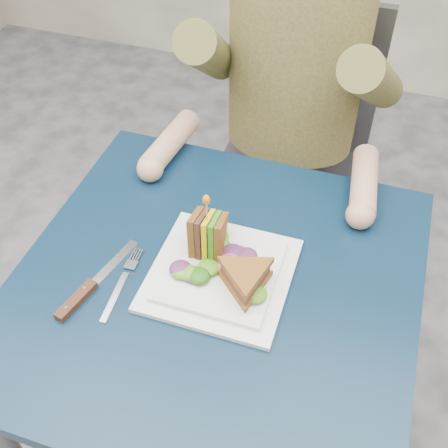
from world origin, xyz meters
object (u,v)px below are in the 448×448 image
(plate, at_px, (221,273))
(chair, at_px, (294,140))
(fork, at_px, (121,285))
(knife, at_px, (84,293))
(sandwich_upright, at_px, (207,235))
(diner, at_px, (298,40))
(sandwich_flat, at_px, (245,278))
(table, at_px, (216,306))

(plate, bearing_deg, chair, 90.52)
(fork, bearing_deg, knife, -144.28)
(sandwich_upright, bearing_deg, fork, -135.65)
(diner, height_order, sandwich_flat, diner)
(table, height_order, fork, fork)
(fork, bearing_deg, table, 22.38)
(plate, height_order, fork, plate)
(table, bearing_deg, sandwich_upright, 121.00)
(table, relative_size, knife, 3.41)
(table, distance_m, plate, 0.09)
(table, distance_m, fork, 0.19)
(chair, relative_size, knife, 4.23)
(table, height_order, sandwich_flat, sandwich_flat)
(knife, bearing_deg, diner, 73.03)
(diner, relative_size, sandwich_upright, 5.08)
(table, relative_size, fork, 4.18)
(table, bearing_deg, chair, 90.00)
(fork, xyz_separation_m, knife, (-0.06, -0.04, 0.00))
(fork, height_order, knife, knife)
(sandwich_flat, bearing_deg, fork, -166.16)
(plate, bearing_deg, diner, 90.62)
(plate, relative_size, sandwich_upright, 1.77)
(chair, height_order, knife, chair)
(sandwich_flat, relative_size, fork, 0.94)
(table, bearing_deg, sandwich_flat, -10.90)
(sandwich_upright, bearing_deg, chair, 86.98)
(chair, height_order, fork, chair)
(fork, bearing_deg, sandwich_upright, 44.35)
(sandwich_upright, distance_m, fork, 0.19)
(chair, height_order, sandwich_upright, chair)
(plate, relative_size, fork, 1.45)
(diner, bearing_deg, chair, 90.00)
(chair, xyz_separation_m, plate, (0.01, -0.71, 0.20))
(plate, distance_m, sandwich_flat, 0.07)
(plate, height_order, sandwich_upright, sandwich_upright)
(fork, bearing_deg, plate, 25.35)
(table, relative_size, plate, 2.88)
(diner, distance_m, sandwich_flat, 0.64)
(diner, height_order, fork, diner)
(sandwich_flat, height_order, fork, sandwich_flat)
(chair, height_order, diner, diner)
(table, distance_m, sandwich_upright, 0.15)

